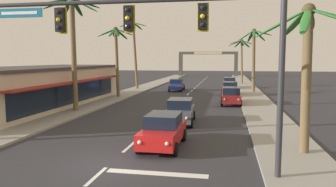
{
  "coord_description": "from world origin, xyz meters",
  "views": [
    {
      "loc": [
        4.8,
        -12.42,
        4.43
      ],
      "look_at": [
        1.06,
        8.0,
        2.2
      ],
      "focal_mm": 34.41,
      "sensor_mm": 36.0,
      "label": 1
    }
  ],
  "objects": [
    {
      "name": "palm_left_farthest",
      "position": [
        -8.54,
        33.13,
        6.72
      ],
      "size": [
        4.26,
        3.74,
        9.97
      ],
      "color": "brown",
      "rests_on": "ground"
    },
    {
      "name": "sedan_lead_at_stop_bar",
      "position": [
        1.69,
        3.22,
        0.85
      ],
      "size": [
        1.97,
        4.46,
        1.68
      ],
      "color": "red",
      "rests_on": "ground"
    },
    {
      "name": "sidewalk_right",
      "position": [
        7.8,
        20.0,
        0.07
      ],
      "size": [
        3.2,
        110.0,
        0.14
      ],
      "primitive_type": "cube",
      "color": "gray",
      "rests_on": "ground"
    },
    {
      "name": "sidewalk_left",
      "position": [
        -7.8,
        20.0,
        0.07
      ],
      "size": [
        3.2,
        110.0,
        0.14
      ],
      "primitive_type": "cube",
      "color": "gray",
      "rests_on": "ground"
    },
    {
      "name": "sedan_parked_nearest_kerb",
      "position": [
        5.25,
        19.41,
        0.85
      ],
      "size": [
        1.97,
        4.46,
        1.68
      ],
      "color": "maroon",
      "rests_on": "ground"
    },
    {
      "name": "palm_left_third",
      "position": [
        -7.68,
        22.86,
        5.74
      ],
      "size": [
        4.21,
        4.0,
        8.08
      ],
      "color": "brown",
      "rests_on": "ground"
    },
    {
      "name": "palm_right_third",
      "position": [
        8.22,
        31.51,
        5.68
      ],
      "size": [
        4.58,
        4.46,
        8.41
      ],
      "color": "brown",
      "rests_on": "ground"
    },
    {
      "name": "lane_markings",
      "position": [
        0.44,
        20.52,
        0.0
      ],
      "size": [
        4.28,
        89.6,
        0.01
      ],
      "color": "silver",
      "rests_on": "ground"
    },
    {
      "name": "sedan_parked_far_kerb",
      "position": [
        5.22,
        36.7,
        0.85
      ],
      "size": [
        2.03,
        4.49,
        1.68
      ],
      "color": "silver",
      "rests_on": "ground"
    },
    {
      "name": "palm_right_farthest",
      "position": [
        7.28,
        45.78,
        5.93
      ],
      "size": [
        4.7,
        4.7,
        7.92
      ],
      "color": "brown",
      "rests_on": "ground"
    },
    {
      "name": "storefront_strip_left",
      "position": [
        -12.32,
        14.37,
        1.87
      ],
      "size": [
        8.41,
        23.25,
        3.73
      ],
      "color": "beige",
      "rests_on": "ground"
    },
    {
      "name": "town_gateway_arch",
      "position": [
        0.0,
        70.47,
        4.14
      ],
      "size": [
        14.95,
        0.9,
        6.32
      ],
      "color": "#423D38",
      "rests_on": "ground"
    },
    {
      "name": "palm_right_nearest",
      "position": [
        8.37,
        3.01,
        4.67
      ],
      "size": [
        4.81,
        4.65,
        6.89
      ],
      "color": "brown",
      "rests_on": "ground"
    },
    {
      "name": "ground_plane",
      "position": [
        0.0,
        0.0,
        0.0
      ],
      "size": [
        220.0,
        220.0,
        0.0
      ],
      "primitive_type": "plane",
      "color": "#2D2D33"
    },
    {
      "name": "traffic_signal_mast",
      "position": [
        2.95,
        -0.5,
        5.34
      ],
      "size": [
        11.32,
        0.41,
        7.45
      ],
      "color": "#2D2D33",
      "rests_on": "ground"
    },
    {
      "name": "palm_left_second",
      "position": [
        -7.75,
        12.59,
        6.47
      ],
      "size": [
        4.67,
        4.61,
        9.61
      ],
      "color": "brown",
      "rests_on": "ground"
    },
    {
      "name": "sedan_oncoming_far",
      "position": [
        -2.08,
        31.98,
        0.85
      ],
      "size": [
        2.02,
        4.48,
        1.68
      ],
      "color": "navy",
      "rests_on": "ground"
    },
    {
      "name": "sedan_parked_mid_kerb",
      "position": [
        5.21,
        27.11,
        0.85
      ],
      "size": [
        2.07,
        4.5,
        1.68
      ],
      "color": "red",
      "rests_on": "ground"
    },
    {
      "name": "sedan_third_in_queue",
      "position": [
        1.66,
        9.4,
        0.85
      ],
      "size": [
        2.11,
        4.51,
        1.68
      ],
      "color": "#4C515B",
      "rests_on": "ground"
    }
  ]
}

